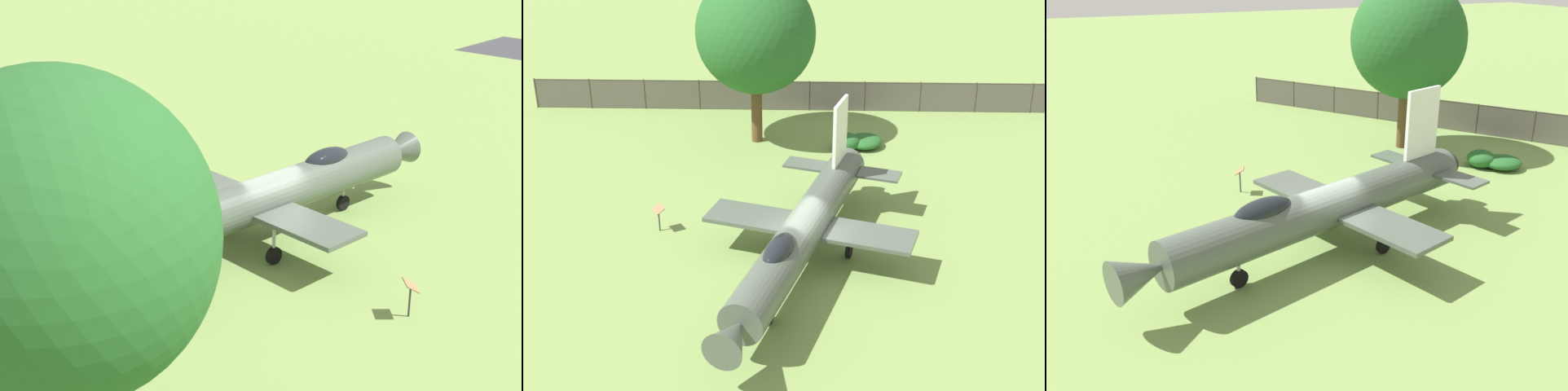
{
  "view_description": "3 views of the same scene",
  "coord_description": "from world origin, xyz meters",
  "views": [
    {
      "loc": [
        22.19,
        -11.45,
        11.65
      ],
      "look_at": [
        0.88,
        -0.85,
        2.13
      ],
      "focal_mm": 53.25,
      "sensor_mm": 36.0,
      "label": 1
    },
    {
      "loc": [
        -14.23,
        20.91,
        15.7
      ],
      "look_at": [
        1.39,
        -0.64,
        2.43
      ],
      "focal_mm": 52.8,
      "sensor_mm": 36.0,
      "label": 2
    },
    {
      "loc": [
        -16.28,
        8.18,
        9.6
      ],
      "look_at": [
        0.12,
        0.78,
        2.18
      ],
      "focal_mm": 39.34,
      "sensor_mm": 36.0,
      "label": 3
    }
  ],
  "objects": [
    {
      "name": "shrub_near_fence",
      "position": [
        4.21,
        -11.74,
        0.32
      ],
      "size": [
        1.78,
        1.91,
        0.64
      ],
      "color": "#235B26",
      "rests_on": "ground_plane"
    },
    {
      "name": "perimeter_fence",
      "position": [
        8.38,
        -15.52,
        0.96
      ],
      "size": [
        29.53,
        20.08,
        1.81
      ],
      "rotation": [
        0.0,
        0.0,
        6.88
      ],
      "color": "#4C4238",
      "rests_on": "ground_plane"
    },
    {
      "name": "shade_tree",
      "position": [
        9.31,
        -9.11,
        5.83
      ],
      "size": [
        6.2,
        5.91,
        8.93
      ],
      "color": "brown",
      "rests_on": "ground_plane"
    },
    {
      "name": "display_jet",
      "position": [
        -0.1,
        0.34,
        1.72
      ],
      "size": [
        8.38,
        14.51,
        5.14
      ],
      "rotation": [
        0.0,
        0.0,
        1.86
      ],
      "color": "#4C564C",
      "rests_on": "ground_plane"
    },
    {
      "name": "info_plaque",
      "position": [
        6.54,
        1.15,
        0.85
      ],
      "size": [
        0.71,
        0.6,
        1.14
      ],
      "color": "#333333",
      "rests_on": "ground_plane"
    },
    {
      "name": "ground_plane",
      "position": [
        0.0,
        0.0,
        0.0
      ],
      "size": [
        200.0,
        200.0,
        0.0
      ],
      "primitive_type": "plane",
      "color": "#75934C"
    },
    {
      "name": "shrub_by_tree",
      "position": [
        4.83,
        -10.92,
        0.43
      ],
      "size": [
        1.46,
        1.42,
        0.85
      ],
      "color": "#235B26",
      "rests_on": "ground_plane"
    }
  ]
}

